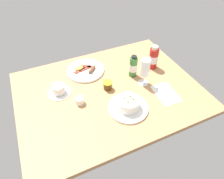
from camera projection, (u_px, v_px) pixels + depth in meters
ground_plane at (109, 92)px, 124.60cm from camera, size 110.00×84.00×3.00cm
porridge_bowl at (128, 105)px, 110.53cm from camera, size 22.74×22.74×8.08cm
cutlery_setting at (166, 93)px, 121.39cm from camera, size 13.35×18.90×0.90cm
coffee_cup at (59, 90)px, 119.82cm from camera, size 13.93×13.93×6.08cm
creamer_jug at (80, 100)px, 114.19cm from camera, size 5.79×5.34×4.89cm
wine_glass at (145, 69)px, 120.20cm from camera, size 6.77×6.77×17.95cm
jam_jar at (108, 85)px, 122.61cm from camera, size 5.58×5.58×5.53cm
sauce_bottle_red at (153, 58)px, 135.10cm from camera, size 6.18×6.18×16.70cm
sauce_bottle_green at (133, 67)px, 128.89cm from camera, size 5.17×5.17×15.33cm
breakfast_plate at (85, 70)px, 136.21cm from camera, size 25.21×25.21×3.70cm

